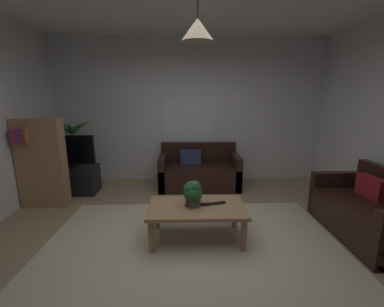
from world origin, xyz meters
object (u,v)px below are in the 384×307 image
book_on_table_0 (190,204)px  couch_right_side (370,215)px  book_on_table_2 (191,201)px  remote_on_table_0 (219,203)px  pendant_lamp (198,30)px  couch_under_window (199,172)px  book_on_table_1 (190,203)px  tv (68,151)px  potted_plant_on_table (193,192)px  remote_on_table_1 (206,204)px  coffee_table (197,211)px  bookshelf_corner (41,163)px  potted_palm_corner (74,156)px  tv_stand (72,179)px

book_on_table_0 → couch_right_side: bearing=-0.0°
book_on_table_2 → remote_on_table_0: size_ratio=0.72×
pendant_lamp → book_on_table_0: bearing=163.0°
couch_under_window → book_on_table_0: (-0.20, -1.85, 0.17)m
book_on_table_0 → book_on_table_1: book_on_table_1 is taller
book_on_table_1 → tv: tv is taller
book_on_table_1 → potted_plant_on_table: size_ratio=0.36×
remote_on_table_1 → couch_right_side: bearing=82.6°
coffee_table → bookshelf_corner: bearing=156.5°
potted_plant_on_table → potted_palm_corner: bearing=138.2°
couch_right_side → book_on_table_0: (-2.26, 0.00, 0.17)m
tv → coffee_table: bearing=-35.4°
book_on_table_0 → book_on_table_1: size_ratio=1.05×
coffee_table → pendant_lamp: 2.03m
book_on_table_1 → potted_palm_corner: size_ratio=0.08×
coffee_table → remote_on_table_0: bearing=13.2°
couch_right_side → bookshelf_corner: 4.70m
tv → pendant_lamp: size_ratio=1.58×
tv → potted_palm_corner: potted_palm_corner is taller
book_on_table_0 → book_on_table_2: size_ratio=1.02×
book_on_table_1 → pendant_lamp: (0.08, -0.01, 1.93)m
book_on_table_1 → bookshelf_corner: 2.54m
tv_stand → tv: 0.54m
coffee_table → tv: 2.74m
potted_palm_corner → pendant_lamp: (2.33, -2.06, 1.82)m
tv_stand → bookshelf_corner: size_ratio=0.64×
potted_palm_corner → bookshelf_corner: bookshelf_corner is taller
potted_plant_on_table → bookshelf_corner: bearing=156.4°
couch_under_window → remote_on_table_1: (-0.01, -1.84, 0.16)m
potted_plant_on_table → book_on_table_2: bearing=-167.7°
couch_under_window → book_on_table_2: size_ratio=13.10×
book_on_table_2 → bookshelf_corner: bookshelf_corner is taller
remote_on_table_0 → remote_on_table_1: same height
remote_on_table_0 → potted_palm_corner: (-2.61, 1.99, 0.14)m
couch_right_side → tv_stand: couch_right_side is taller
couch_right_side → book_on_table_2: size_ratio=12.16×
coffee_table → tv: tv is taller
book_on_table_0 → book_on_table_2: bearing=-52.2°
remote_on_table_1 → potted_plant_on_table: potted_plant_on_table is taller
couch_right_side → coffee_table: couch_right_side is taller
tv → pendant_lamp: bearing=-35.4°
book_on_table_2 → remote_on_table_1: (0.18, 0.02, -0.05)m
book_on_table_1 → book_on_table_0: bearing=98.1°
book_on_table_2 → potted_plant_on_table: 0.11m
couch_right_side → bookshelf_corner: (-4.57, 1.01, 0.44)m
book_on_table_1 → remote_on_table_1: (0.19, 0.02, -0.03)m
book_on_table_2 → potted_plant_on_table: (0.02, 0.00, 0.11)m
book_on_table_1 → potted_palm_corner: (-2.25, 2.04, 0.11)m
coffee_table → potted_plant_on_table: size_ratio=3.66×
couch_under_window → book_on_table_2: 1.88m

